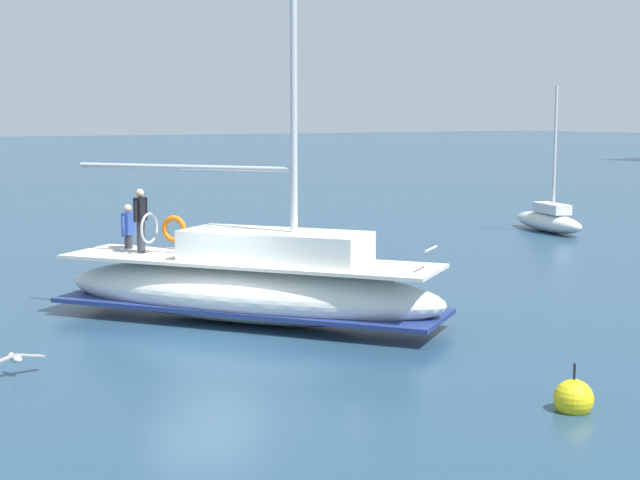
# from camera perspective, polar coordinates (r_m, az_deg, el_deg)

# --- Properties ---
(ground_plane) EXTENTS (400.00, 400.00, 0.00)m
(ground_plane) POSITION_cam_1_polar(r_m,az_deg,el_deg) (21.47, -6.92, -5.70)
(ground_plane) COLOR navy
(main_sailboat) EXTENTS (9.15, 7.63, 12.71)m
(main_sailboat) POSITION_cam_1_polar(r_m,az_deg,el_deg) (22.79, -4.11, -2.57)
(main_sailboat) COLOR white
(main_sailboat) RESTS_ON ground
(moored_sloop_far) EXTENTS (5.02, 2.35, 5.99)m
(moored_sloop_far) POSITION_cam_1_polar(r_m,az_deg,el_deg) (41.44, 13.28, 1.19)
(moored_sloop_far) COLOR silver
(moored_sloop_far) RESTS_ON ground
(seagull) EXTENTS (0.48, 1.12, 0.17)m
(seagull) POSITION_cam_1_polar(r_m,az_deg,el_deg) (19.03, -17.45, -6.64)
(seagull) COLOR silver
(seagull) RESTS_ON ground
(mooring_buoy) EXTENTS (0.66, 0.66, 0.93)m
(mooring_buoy) POSITION_cam_1_polar(r_m,az_deg,el_deg) (16.68, 14.66, -9.02)
(mooring_buoy) COLOR yellow
(mooring_buoy) RESTS_ON ground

